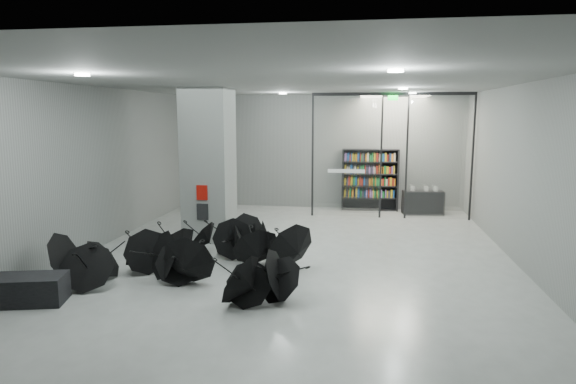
# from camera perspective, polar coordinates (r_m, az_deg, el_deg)

# --- Properties ---
(room) EXTENTS (14.00, 14.02, 4.01)m
(room) POSITION_cam_1_polar(r_m,az_deg,el_deg) (10.86, 0.37, 6.28)
(room) COLOR gray
(room) RESTS_ON ground
(column) EXTENTS (1.20, 1.20, 4.00)m
(column) POSITION_cam_1_polar(r_m,az_deg,el_deg) (13.44, -9.00, 3.07)
(column) COLOR slate
(column) RESTS_ON ground
(fire_cabinet) EXTENTS (0.28, 0.04, 0.38)m
(fire_cabinet) POSITION_cam_1_polar(r_m,az_deg,el_deg) (12.94, -9.76, -0.07)
(fire_cabinet) COLOR #A50A07
(fire_cabinet) RESTS_ON column
(info_panel) EXTENTS (0.30, 0.03, 0.42)m
(info_panel) POSITION_cam_1_polar(r_m,az_deg,el_deg) (13.03, -9.70, -2.24)
(info_panel) COLOR black
(info_panel) RESTS_ON column
(exit_sign) EXTENTS (0.30, 0.06, 0.15)m
(exit_sign) POSITION_cam_1_polar(r_m,az_deg,el_deg) (16.07, 11.85, 10.43)
(exit_sign) COLOR #0CE533
(exit_sign) RESTS_ON room
(glass_partition) EXTENTS (5.06, 0.08, 4.00)m
(glass_partition) POSITION_cam_1_polar(r_m,az_deg,el_deg) (16.30, 11.60, 4.65)
(glass_partition) COLOR silver
(glass_partition) RESTS_ON ground
(bench) EXTENTS (1.67, 1.03, 0.50)m
(bench) POSITION_cam_1_polar(r_m,az_deg,el_deg) (10.23, -28.22, -9.78)
(bench) COLOR black
(bench) RESTS_ON ground
(bookshelf) EXTENTS (1.96, 0.48, 2.14)m
(bookshelf) POSITION_cam_1_polar(r_m,az_deg,el_deg) (17.64, 9.29, 1.39)
(bookshelf) COLOR black
(bookshelf) RESTS_ON ground
(shop_counter) EXTENTS (1.38, 0.69, 0.79)m
(shop_counter) POSITION_cam_1_polar(r_m,az_deg,el_deg) (17.36, 15.08, -1.16)
(shop_counter) COLOR black
(shop_counter) RESTS_ON ground
(umbrella_cluster) EXTENTS (5.79, 4.42, 1.29)m
(umbrella_cluster) POSITION_cam_1_polar(r_m,az_deg,el_deg) (10.75, -9.42, -7.63)
(umbrella_cluster) COLOR black
(umbrella_cluster) RESTS_ON ground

